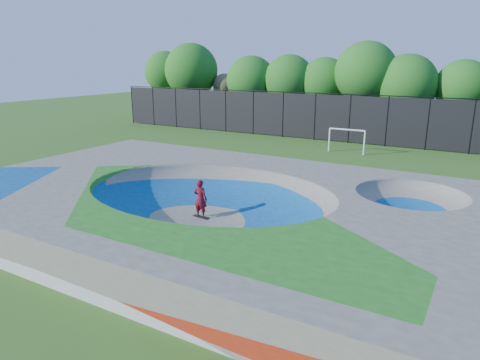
# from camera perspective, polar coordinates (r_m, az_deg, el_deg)

# --- Properties ---
(ground) EXTENTS (120.00, 120.00, 0.00)m
(ground) POSITION_cam_1_polar(r_m,az_deg,el_deg) (18.38, -4.18, -5.56)
(ground) COLOR #2B5417
(ground) RESTS_ON ground
(skate_deck) EXTENTS (22.00, 14.00, 1.50)m
(skate_deck) POSITION_cam_1_polar(r_m,az_deg,el_deg) (18.12, -4.22, -3.35)
(skate_deck) COLOR gray
(skate_deck) RESTS_ON ground
(skater) EXTENTS (0.65, 0.45, 1.72)m
(skater) POSITION_cam_1_polar(r_m,az_deg,el_deg) (18.60, -5.30, -2.53)
(skater) COLOR #AA0D20
(skater) RESTS_ON ground
(skateboard) EXTENTS (0.80, 0.29, 0.05)m
(skateboard) POSITION_cam_1_polar(r_m,az_deg,el_deg) (18.87, -5.23, -4.94)
(skateboard) COLOR black
(skateboard) RESTS_ON ground
(soccer_goal) EXTENTS (2.75, 0.12, 1.81)m
(soccer_goal) POSITION_cam_1_polar(r_m,az_deg,el_deg) (32.70, 14.05, 5.66)
(soccer_goal) COLOR silver
(soccer_goal) RESTS_ON ground
(fence) EXTENTS (48.09, 0.09, 4.04)m
(fence) POSITION_cam_1_polar(r_m,az_deg,el_deg) (36.77, 14.40, 8.03)
(fence) COLOR black
(fence) RESTS_ON ground
(treeline) EXTENTS (53.19, 7.22, 8.58)m
(treeline) POSITION_cam_1_polar(r_m,az_deg,el_deg) (40.79, 18.25, 12.64)
(treeline) COLOR #4A3425
(treeline) RESTS_ON ground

